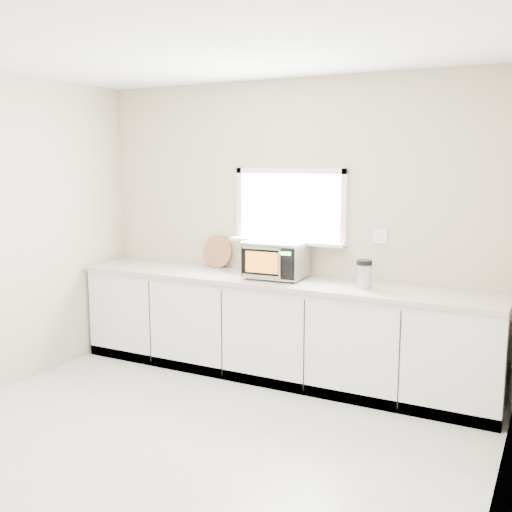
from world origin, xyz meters
The scene contains 8 objects.
ground centered at (0.00, 0.00, 0.00)m, with size 4.00×4.00×0.00m, color beige.
back_wall centered at (0.00, 2.00, 1.36)m, with size 4.00×0.17×2.70m.
cabinets centered at (0.00, 1.70, 0.44)m, with size 3.92×0.60×0.88m, color white.
countertop centered at (0.00, 1.69, 0.90)m, with size 3.92×0.64×0.04m, color #C3B0A1.
microwave centered at (-0.02, 1.72, 1.09)m, with size 0.54×0.44×0.33m.
knife_block centered at (-0.11, 1.78, 1.06)m, with size 0.13×0.23×0.32m.
cutting_board centered at (-0.76, 1.94, 1.08)m, with size 0.32×0.32×0.02m, color #AC6242.
coffee_grinder centered at (0.81, 1.69, 1.04)m, with size 0.16×0.16×0.24m.
Camera 1 is at (2.27, -3.06, 1.97)m, focal length 42.00 mm.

